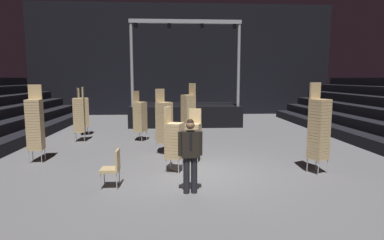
# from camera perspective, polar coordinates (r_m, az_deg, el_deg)

# --- Properties ---
(ground_plane) EXTENTS (22.00, 30.00, 0.10)m
(ground_plane) POSITION_cam_1_polar(r_m,az_deg,el_deg) (9.21, 1.18, -9.75)
(ground_plane) COLOR slate
(arena_end_wall) EXTENTS (22.00, 0.30, 8.00)m
(arena_end_wall) POSITION_cam_1_polar(r_m,az_deg,el_deg) (23.82, -1.81, 10.65)
(arena_end_wall) COLOR black
(arena_end_wall) RESTS_ON ground_plane
(stage_riser) EXTENTS (6.19, 3.43, 5.71)m
(stage_riser) POSITION_cam_1_polar(r_m,az_deg,el_deg) (18.76, -1.29, 1.28)
(stage_riser) COLOR black
(stage_riser) RESTS_ON ground_plane
(man_with_tie) EXTENTS (0.57, 0.25, 1.75)m
(man_with_tie) POSITION_cam_1_polar(r_m,az_deg,el_deg) (7.41, -0.30, -5.64)
(man_with_tie) COLOR black
(man_with_tie) RESTS_ON ground_plane
(chair_stack_front_left) EXTENTS (0.56, 0.56, 1.71)m
(chair_stack_front_left) POSITION_cam_1_polar(r_m,az_deg,el_deg) (10.23, 0.25, -2.76)
(chair_stack_front_left) COLOR #B2B5BA
(chair_stack_front_left) RESTS_ON ground_plane
(chair_stack_front_right) EXTENTS (0.57, 0.57, 1.88)m
(chair_stack_front_right) POSITION_cam_1_polar(r_m,az_deg,el_deg) (9.12, -3.24, -3.50)
(chair_stack_front_right) COLOR #B2B5BA
(chair_stack_front_right) RESTS_ON ground_plane
(chair_stack_mid_left) EXTENTS (0.50, 0.50, 2.31)m
(chair_stack_mid_left) POSITION_cam_1_polar(r_m,az_deg,el_deg) (14.36, -19.45, 0.95)
(chair_stack_mid_left) COLOR #B2B5BA
(chair_stack_mid_left) RESTS_ON ground_plane
(chair_stack_mid_right) EXTENTS (0.60, 0.60, 2.14)m
(chair_stack_mid_right) POSITION_cam_1_polar(r_m,az_deg,el_deg) (13.83, -9.26, 0.70)
(chair_stack_mid_right) COLOR #B2B5BA
(chair_stack_mid_right) RESTS_ON ground_plane
(chair_stack_mid_centre) EXTENTS (0.59, 0.59, 2.56)m
(chair_stack_mid_centre) POSITION_cam_1_polar(r_m,az_deg,el_deg) (9.65, 21.68, -1.39)
(chair_stack_mid_centre) COLOR #B2B5BA
(chair_stack_mid_centre) RESTS_ON ground_plane
(chair_stack_rear_left) EXTENTS (0.58, 0.58, 2.22)m
(chair_stack_rear_left) POSITION_cam_1_polar(r_m,az_deg,el_deg) (15.92, -18.83, 1.42)
(chair_stack_rear_left) COLOR #B2B5BA
(chair_stack_rear_left) RESTS_ON ground_plane
(chair_stack_rear_right) EXTENTS (0.62, 0.62, 2.31)m
(chair_stack_rear_right) POSITION_cam_1_polar(r_m,az_deg,el_deg) (11.31, -5.00, -0.30)
(chair_stack_rear_right) COLOR #B2B5BA
(chair_stack_rear_right) RESTS_ON ground_plane
(chair_stack_rear_centre) EXTENTS (0.48, 0.48, 2.48)m
(chair_stack_rear_centre) POSITION_cam_1_polar(r_m,az_deg,el_deg) (11.32, -26.18, -0.61)
(chair_stack_rear_centre) COLOR #B2B5BA
(chair_stack_rear_centre) RESTS_ON ground_plane
(chair_stack_aisle_left) EXTENTS (0.60, 0.60, 2.48)m
(chair_stack_aisle_left) POSITION_cam_1_polar(r_m,az_deg,el_deg) (12.92, -0.65, 1.07)
(chair_stack_aisle_left) COLOR #B2B5BA
(chair_stack_aisle_left) RESTS_ON ground_plane
(loose_chair_near_man) EXTENTS (0.45, 0.45, 0.95)m
(loose_chair_near_man) POSITION_cam_1_polar(r_m,az_deg,el_deg) (8.16, -13.93, -7.99)
(loose_chair_near_man) COLOR #B2B5BA
(loose_chair_near_man) RESTS_ON ground_plane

